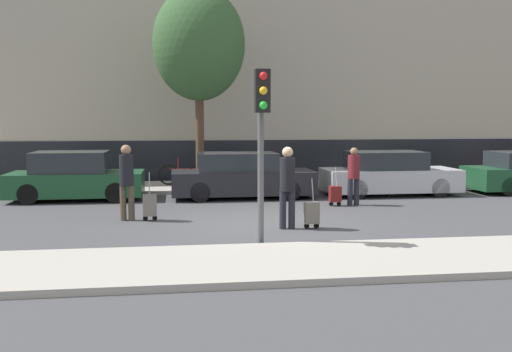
% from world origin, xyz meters
% --- Properties ---
extents(ground_plane, '(80.00, 80.00, 0.00)m').
position_xyz_m(ground_plane, '(0.00, 0.00, 0.00)').
color(ground_plane, '#424244').
extents(sidewalk_near, '(28.00, 2.50, 0.12)m').
position_xyz_m(sidewalk_near, '(0.00, -3.75, 0.06)').
color(sidewalk_near, '#A39E93').
rests_on(sidewalk_near, ground_plane).
extents(sidewalk_far, '(28.00, 3.00, 0.12)m').
position_xyz_m(sidewalk_far, '(0.00, 7.00, 0.06)').
color(sidewalk_far, '#A39E93').
rests_on(sidewalk_far, ground_plane).
extents(building_facade, '(28.00, 2.41, 12.37)m').
position_xyz_m(building_facade, '(0.00, 10.37, 6.17)').
color(building_facade, '#A89E8C').
rests_on(building_facade, ground_plane).
extents(parked_car_0, '(3.94, 1.77, 1.46)m').
position_xyz_m(parked_car_0, '(-5.10, 4.72, 0.68)').
color(parked_car_0, '#194728').
rests_on(parked_car_0, ground_plane).
extents(parked_car_1, '(4.37, 1.73, 1.40)m').
position_xyz_m(parked_car_1, '(-0.08, 4.47, 0.66)').
color(parked_car_1, black).
rests_on(parked_car_1, ground_plane).
extents(parked_car_2, '(4.28, 1.73, 1.40)m').
position_xyz_m(parked_car_2, '(4.70, 4.48, 0.66)').
color(parked_car_2, '#B7BABF').
rests_on(parked_car_2, ground_plane).
extents(pedestrian_left, '(0.35, 0.34, 1.83)m').
position_xyz_m(pedestrian_left, '(-3.25, 0.95, 1.05)').
color(pedestrian_left, '#4C4233').
rests_on(pedestrian_left, ground_plane).
extents(trolley_left, '(0.34, 0.29, 1.17)m').
position_xyz_m(trolley_left, '(-2.71, 0.85, 0.37)').
color(trolley_left, slate).
rests_on(trolley_left, ground_plane).
extents(pedestrian_center, '(0.35, 0.34, 1.84)m').
position_xyz_m(pedestrian_center, '(0.38, -0.61, 1.05)').
color(pedestrian_center, '#23232D').
rests_on(pedestrian_center, ground_plane).
extents(trolley_center, '(0.34, 0.29, 1.14)m').
position_xyz_m(trolley_center, '(0.93, -0.65, 0.36)').
color(trolley_center, slate).
rests_on(trolley_center, ground_plane).
extents(pedestrian_right, '(0.35, 0.34, 1.64)m').
position_xyz_m(pedestrian_right, '(2.91, 2.53, 0.93)').
color(pedestrian_right, '#23232D').
rests_on(pedestrian_right, ground_plane).
extents(trolley_right, '(0.34, 0.29, 1.10)m').
position_xyz_m(trolley_right, '(2.36, 2.47, 0.34)').
color(trolley_right, maroon).
rests_on(trolley_right, ground_plane).
extents(traffic_light, '(0.28, 0.47, 3.37)m').
position_xyz_m(traffic_light, '(-0.46, -2.37, 2.42)').
color(traffic_light, '#515154').
rests_on(traffic_light, ground_plane).
extents(parked_bicycle, '(1.77, 0.06, 0.96)m').
position_xyz_m(parked_bicycle, '(-1.82, 7.18, 0.49)').
color(parked_bicycle, black).
rests_on(parked_bicycle, sidewalk_far).
extents(bare_tree_near_crossing, '(3.04, 3.04, 6.63)m').
position_xyz_m(bare_tree_near_crossing, '(-1.27, 6.19, 4.87)').
color(bare_tree_near_crossing, '#4C3826').
rests_on(bare_tree_near_crossing, sidewalk_far).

